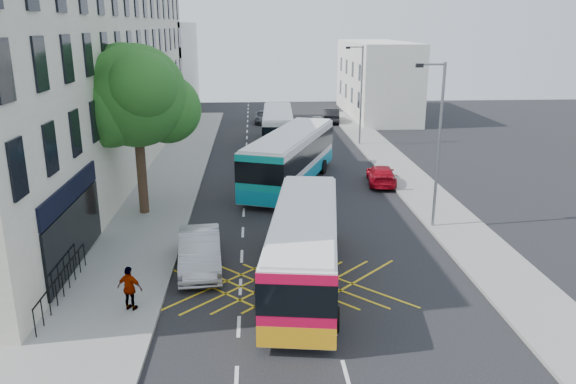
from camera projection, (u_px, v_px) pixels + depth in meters
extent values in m
plane|color=black|center=(347.00, 376.00, 16.32)|extent=(120.00, 120.00, 0.00)
cube|color=gray|center=(145.00, 213.00, 30.13)|extent=(5.00, 70.00, 0.15)
cube|color=gray|center=(437.00, 207.00, 31.08)|extent=(3.00, 70.00, 0.15)
cube|color=beige|center=(80.00, 76.00, 37.04)|extent=(8.00, 45.00, 13.00)
cube|color=black|center=(70.00, 192.00, 22.40)|extent=(0.12, 7.00, 0.90)
cube|color=black|center=(75.00, 234.00, 22.92)|extent=(0.12, 7.00, 2.60)
cube|color=silver|center=(156.00, 66.00, 66.62)|extent=(8.00, 20.00, 10.00)
cube|color=silver|center=(376.00, 79.00, 61.70)|extent=(6.00, 18.00, 8.00)
cylinder|color=#382619|center=(142.00, 172.00, 29.48)|extent=(0.50, 0.50, 4.40)
sphere|color=#1C6320|center=(136.00, 96.00, 28.33)|extent=(5.20, 5.20, 5.20)
sphere|color=#1C6320|center=(167.00, 109.00, 29.40)|extent=(3.60, 3.60, 3.60)
sphere|color=#1C6320|center=(110.00, 110.00, 27.85)|extent=(3.80, 3.80, 3.80)
sphere|color=#1C6320|center=(142.00, 86.00, 26.95)|extent=(3.40, 3.40, 3.40)
sphere|color=#1C6320|center=(123.00, 74.00, 29.04)|extent=(3.20, 3.20, 3.20)
cylinder|color=slate|center=(439.00, 147.00, 26.97)|extent=(0.14, 0.14, 8.00)
cylinder|color=slate|center=(432.00, 64.00, 25.81)|extent=(1.20, 0.10, 0.10)
cube|color=black|center=(420.00, 65.00, 25.79)|extent=(0.35, 0.15, 0.18)
cylinder|color=slate|center=(361.00, 96.00, 46.09)|extent=(0.14, 0.14, 8.00)
cylinder|color=slate|center=(356.00, 47.00, 44.93)|extent=(1.20, 0.10, 0.10)
cube|color=black|center=(348.00, 48.00, 44.91)|extent=(0.35, 0.15, 0.18)
cube|color=silver|center=(305.00, 245.00, 21.75)|extent=(3.80, 10.76, 2.54)
cube|color=silver|center=(305.00, 213.00, 21.37)|extent=(3.59, 10.53, 0.11)
cube|color=black|center=(305.00, 236.00, 21.65)|extent=(3.87, 10.83, 1.05)
cube|color=orange|center=(304.00, 266.00, 22.01)|extent=(3.86, 10.82, 0.72)
cube|color=red|center=(296.00, 311.00, 16.74)|extent=(2.43, 0.43, 2.39)
cube|color=#FF0C0C|center=(265.00, 329.00, 16.99)|extent=(0.26, 0.09, 0.25)
cube|color=#FF0C0C|center=(328.00, 332.00, 16.86)|extent=(0.26, 0.09, 0.25)
cylinder|color=black|center=(280.00, 245.00, 24.92)|extent=(0.38, 0.89, 0.86)
cylinder|color=black|center=(334.00, 246.00, 24.75)|extent=(0.38, 0.89, 0.86)
cylinder|color=black|center=(264.00, 317.00, 18.79)|extent=(0.38, 0.89, 0.86)
cylinder|color=black|center=(335.00, 319.00, 18.62)|extent=(0.38, 0.89, 0.86)
cube|color=silver|center=(291.00, 157.00, 35.29)|extent=(6.65, 12.07, 2.86)
cube|color=silver|center=(291.00, 134.00, 34.86)|extent=(6.37, 11.77, 0.13)
cube|color=black|center=(291.00, 151.00, 35.17)|extent=(6.73, 12.15, 1.19)
cube|color=#0D87A1|center=(291.00, 172.00, 35.57)|extent=(6.72, 12.14, 0.81)
cube|color=#0C9A90|center=(259.00, 180.00, 29.86)|extent=(2.60, 1.04, 2.70)
cube|color=#FF0C0C|center=(240.00, 192.00, 30.37)|extent=(0.26, 0.14, 0.25)
cube|color=#FF0C0C|center=(279.00, 196.00, 29.77)|extent=(0.26, 0.14, 0.25)
cylinder|color=black|center=(285.00, 164.00, 39.01)|extent=(0.62, 1.02, 0.97)
cylinder|color=black|center=(323.00, 167.00, 38.26)|extent=(0.62, 1.02, 0.97)
cylinder|color=black|center=(249.00, 193.00, 32.38)|extent=(0.62, 1.02, 0.97)
cylinder|color=black|center=(293.00, 197.00, 31.63)|extent=(0.62, 1.02, 0.97)
cube|color=silver|center=(278.00, 126.00, 46.98)|extent=(2.78, 10.50, 2.51)
cube|color=silver|center=(278.00, 111.00, 46.60)|extent=(2.58, 10.29, 0.11)
cube|color=black|center=(278.00, 122.00, 46.87)|extent=(2.84, 10.56, 1.04)
cube|color=#0C8F94|center=(278.00, 137.00, 47.23)|extent=(2.83, 10.55, 0.71)
cube|color=white|center=(278.00, 138.00, 42.01)|extent=(2.41, 0.20, 2.37)
cube|color=#FF0C0C|center=(266.00, 147.00, 42.17)|extent=(0.25, 0.07, 0.25)
cube|color=#FF0C0C|center=(291.00, 147.00, 42.21)|extent=(0.25, 0.07, 0.25)
cylinder|color=black|center=(264.00, 134.00, 50.01)|extent=(0.30, 0.86, 0.85)
cylinder|color=black|center=(291.00, 134.00, 50.06)|extent=(0.30, 0.86, 0.85)
cylinder|color=black|center=(263.00, 149.00, 43.93)|extent=(0.30, 0.86, 0.85)
cylinder|color=black|center=(293.00, 149.00, 43.98)|extent=(0.30, 0.86, 0.85)
imported|color=#A3A4AA|center=(200.00, 251.00, 23.28)|extent=(2.11, 4.95, 1.59)
imported|color=#A50715|center=(381.00, 175.00, 35.74)|extent=(2.23, 4.35, 1.21)
imported|color=#474A4F|center=(264.00, 117.00, 57.97)|extent=(1.97, 4.27, 1.19)
imported|color=#93959A|center=(316.00, 121.00, 55.37)|extent=(1.77, 3.69, 1.22)
imported|color=black|center=(331.00, 115.00, 58.18)|extent=(2.05, 4.63, 1.48)
imported|color=gray|center=(130.00, 288.00, 19.61)|extent=(1.03, 0.69, 1.63)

